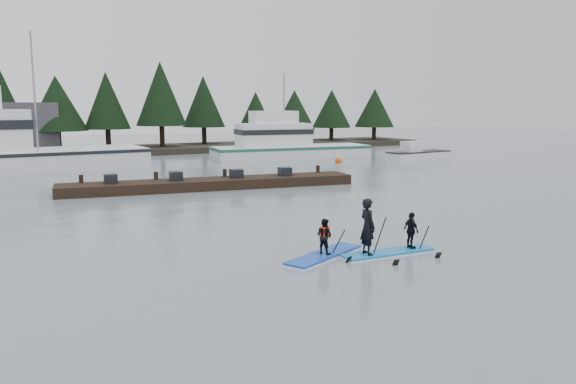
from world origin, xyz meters
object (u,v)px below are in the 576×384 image
fishing_boat_medium (287,152)px  paddleboard_duo (384,235)px  floating_dock (211,184)px  paddleboard_solo (324,246)px

fishing_boat_medium → paddleboard_duo: size_ratio=4.53×
floating_dock → paddleboard_duo: paddleboard_duo is taller
fishing_boat_medium → paddleboard_solo: 33.42m
fishing_boat_medium → floating_dock: 19.15m
paddleboard_solo → paddleboard_duo: (1.79, -0.71, 0.32)m
floating_dock → paddleboard_solo: 15.75m
fishing_boat_medium → paddleboard_duo: fishing_boat_medium is taller
fishing_boat_medium → paddleboard_solo: fishing_boat_medium is taller
floating_dock → paddleboard_duo: (-0.33, -16.32, 0.40)m
paddleboard_solo → floating_dock: bearing=57.9°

